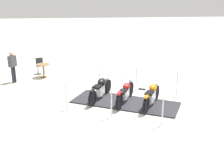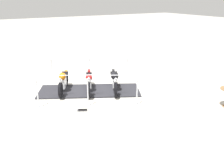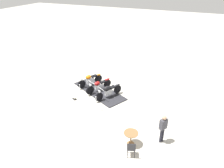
{
  "view_description": "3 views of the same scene",
  "coord_description": "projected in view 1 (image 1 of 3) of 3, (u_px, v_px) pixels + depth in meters",
  "views": [
    {
      "loc": [
        11.01,
        -1.68,
        4.52
      ],
      "look_at": [
        -0.89,
        -0.47,
        0.58
      ],
      "focal_mm": 45.38,
      "sensor_mm": 36.0,
      "label": 1
    },
    {
      "loc": [
        -9.62,
        4.43,
        4.07
      ],
      "look_at": [
        -1.22,
        -0.47,
        0.64
      ],
      "focal_mm": 40.38,
      "sensor_mm": 36.0,
      "label": 2
    },
    {
      "loc": [
        -11.87,
        -6.21,
        7.73
      ],
      "look_at": [
        -0.33,
        -1.19,
        1.02
      ],
      "focal_mm": 33.36,
      "sensor_mm": 36.0,
      "label": 3
    }
  ],
  "objects": [
    {
      "name": "ground_plane",
      "position": [
        125.0,
        103.0,
        11.98
      ],
      "size": [
        80.0,
        80.0,
        0.0
      ],
      "primitive_type": "plane",
      "color": "beige"
    },
    {
      "name": "display_platform",
      "position": [
        125.0,
        102.0,
        11.97
      ],
      "size": [
        3.48,
        4.72,
        0.05
      ],
      "primitive_type": "cube",
      "rotation": [
        0.0,
        0.0,
        -2.04
      ],
      "color": "#28282D",
      "rests_on": "ground_plane"
    },
    {
      "name": "motorcycle_copper",
      "position": [
        152.0,
        95.0,
        11.46
      ],
      "size": [
        1.92,
        1.14,
        0.92
      ],
      "rotation": [
        0.0,
        0.0,
        -3.65
      ],
      "color": "black",
      "rests_on": "display_platform"
    },
    {
      "name": "motorcycle_maroon",
      "position": [
        126.0,
        92.0,
        11.86
      ],
      "size": [
        2.07,
        1.17,
        0.94
      ],
      "rotation": [
        0.0,
        0.0,
        -3.59
      ],
      "color": "black",
      "rests_on": "display_platform"
    },
    {
      "name": "motorcycle_black",
      "position": [
        101.0,
        88.0,
        12.24
      ],
      "size": [
        2.06,
        1.17,
        0.91
      ],
      "rotation": [
        0.0,
        0.0,
        -3.62
      ],
      "color": "black",
      "rests_on": "display_platform"
    },
    {
      "name": "stanchion_right_mid",
      "position": [
        136.0,
        84.0,
        13.28
      ],
      "size": [
        0.33,
        0.33,
        1.14
      ],
      "color": "silver",
      "rests_on": "ground_plane"
    },
    {
      "name": "stanchion_right_front",
      "position": [
        177.0,
        89.0,
        12.64
      ],
      "size": [
        0.34,
        0.34,
        1.14
      ],
      "color": "silver",
      "rests_on": "ground_plane"
    },
    {
      "name": "stanchion_left_front",
      "position": [
        162.0,
        116.0,
        9.79
      ],
      "size": [
        0.3,
        0.3,
        1.11
      ],
      "color": "silver",
      "rests_on": "ground_plane"
    },
    {
      "name": "stanchion_left_mid",
      "position": [
        111.0,
        110.0,
        10.44
      ],
      "size": [
        0.35,
        0.35,
        1.14
      ],
      "color": "silver",
      "rests_on": "ground_plane"
    },
    {
      "name": "stanchion_left_rear",
      "position": [
        67.0,
        103.0,
        11.1
      ],
      "size": [
        0.36,
        0.36,
        1.1
      ],
      "color": "silver",
      "rests_on": "ground_plane"
    },
    {
      "name": "stanchion_right_rear",
      "position": [
        99.0,
        80.0,
        13.94
      ],
      "size": [
        0.33,
        0.33,
        1.07
      ],
      "color": "silver",
      "rests_on": "ground_plane"
    },
    {
      "name": "info_placard",
      "position": [
        142.0,
        88.0,
        13.64
      ],
      "size": [
        0.35,
        0.41,
        0.18
      ],
      "rotation": [
        0.0,
        0.0,
        1.1
      ],
      "color": "#333338",
      "rests_on": "ground_plane"
    },
    {
      "name": "cafe_table",
      "position": [
        43.0,
        67.0,
        15.39
      ],
      "size": [
        0.73,
        0.73,
        0.74
      ],
      "color": "olive",
      "rests_on": "ground_plane"
    },
    {
      "name": "cafe_chair_near_table",
      "position": [
        40.0,
        64.0,
        16.1
      ],
      "size": [
        0.51,
        0.51,
        0.9
      ],
      "rotation": [
        0.0,
        0.0,
        0.35
      ],
      "color": "#2D2D33",
      "rests_on": "ground_plane"
    },
    {
      "name": "bystander_person",
      "position": [
        13.0,
        64.0,
        14.35
      ],
      "size": [
        0.46,
        0.39,
        1.64
      ],
      "rotation": [
        0.0,
        0.0,
        1.03
      ],
      "color": "#23232D",
      "rests_on": "ground_plane"
    }
  ]
}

